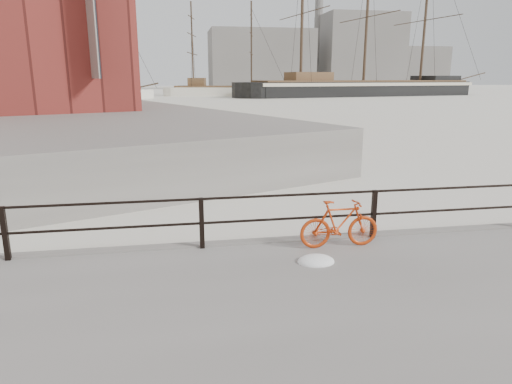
{
  "coord_description": "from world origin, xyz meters",
  "views": [
    {
      "loc": [
        -7.41,
        -8.52,
        3.56
      ],
      "look_at": [
        -5.65,
        1.5,
        1.0
      ],
      "focal_mm": 32.0,
      "sensor_mm": 36.0,
      "label": 1
    }
  ],
  "objects_px": {
    "schooner_mid": "(223,96)",
    "barque_black": "(363,96)",
    "bicycle": "(340,224)",
    "schooner_left": "(93,99)"
  },
  "relations": [
    {
      "from": "bicycle",
      "to": "schooner_mid",
      "type": "height_order",
      "value": "schooner_mid"
    },
    {
      "from": "schooner_mid",
      "to": "schooner_left",
      "type": "distance_m",
      "value": 24.8
    },
    {
      "from": "schooner_mid",
      "to": "barque_black",
      "type": "bearing_deg",
      "value": 2.87
    },
    {
      "from": "barque_black",
      "to": "bicycle",
      "type": "bearing_deg",
      "value": -124.0
    },
    {
      "from": "bicycle",
      "to": "schooner_left",
      "type": "distance_m",
      "value": 77.67
    },
    {
      "from": "barque_black",
      "to": "schooner_mid",
      "type": "xyz_separation_m",
      "value": [
        -27.44,
        4.69,
        0.0
      ]
    },
    {
      "from": "barque_black",
      "to": "schooner_mid",
      "type": "bearing_deg",
      "value": 159.34
    },
    {
      "from": "bicycle",
      "to": "schooner_mid",
      "type": "relative_size",
      "value": 0.06
    },
    {
      "from": "bicycle",
      "to": "barque_black",
      "type": "relative_size",
      "value": 0.03
    },
    {
      "from": "bicycle",
      "to": "schooner_left",
      "type": "height_order",
      "value": "schooner_left"
    }
  ]
}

